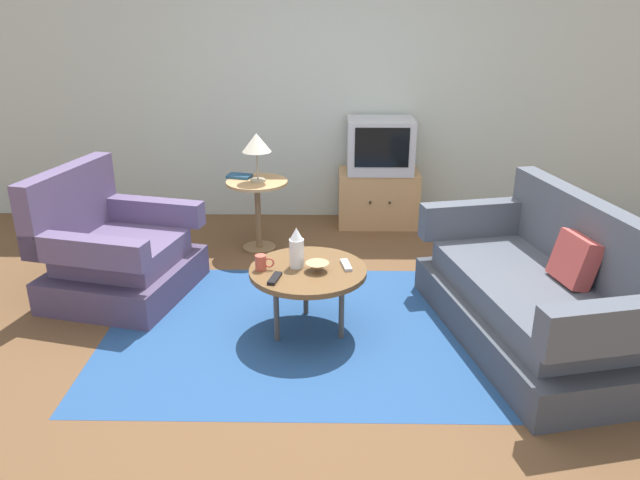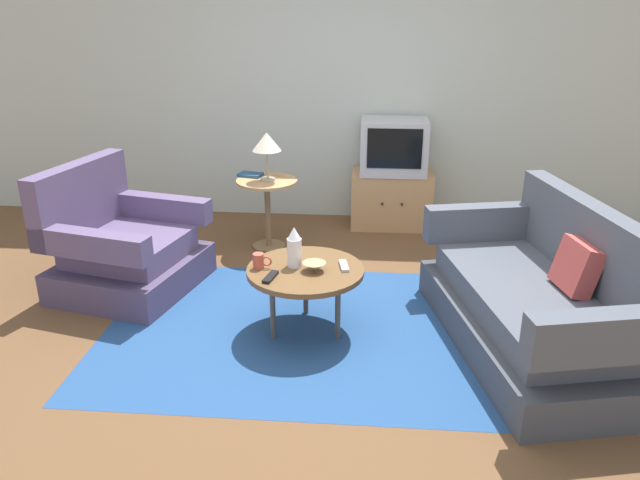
{
  "view_description": "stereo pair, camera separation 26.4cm",
  "coord_description": "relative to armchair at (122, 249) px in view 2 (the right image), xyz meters",
  "views": [
    {
      "loc": [
        0.01,
        -3.67,
        2.07
      ],
      "look_at": [
        -0.05,
        0.2,
        0.55
      ],
      "focal_mm": 34.66,
      "sensor_mm": 36.0,
      "label": 1
    },
    {
      "loc": [
        0.27,
        -3.65,
        2.07
      ],
      "look_at": [
        -0.05,
        0.2,
        0.55
      ],
      "focal_mm": 34.66,
      "sensor_mm": 36.0,
      "label": 2
    }
  ],
  "objects": [
    {
      "name": "mug",
      "position": [
        1.15,
        -0.58,
        0.2
      ],
      "size": [
        0.12,
        0.07,
        0.1
      ],
      "color": "#B74C3D",
      "rests_on": "coffee_table"
    },
    {
      "name": "tv_stand",
      "position": [
        2.05,
        1.53,
        -0.04
      ],
      "size": [
        0.76,
        0.45,
        0.53
      ],
      "color": "tan",
      "rests_on": "ground"
    },
    {
      "name": "bowl",
      "position": [
        1.51,
        -0.59,
        0.17
      ],
      "size": [
        0.15,
        0.15,
        0.06
      ],
      "color": "tan",
      "rests_on": "coffee_table"
    },
    {
      "name": "book",
      "position": [
        0.8,
        0.97,
        0.33
      ],
      "size": [
        0.23,
        0.18,
        0.02
      ],
      "rotation": [
        0.0,
        0.0,
        -0.24
      ],
      "color": "navy",
      "rests_on": "side_table"
    },
    {
      "name": "couch",
      "position": [
        2.92,
        -0.63,
        -0.0
      ],
      "size": [
        1.24,
        1.92,
        0.91
      ],
      "rotation": [
        0.0,
        0.0,
        1.79
      ],
      "color": "#3E424B",
      "rests_on": "ground"
    },
    {
      "name": "side_table",
      "position": [
        0.97,
        0.87,
        0.15
      ],
      "size": [
        0.52,
        0.52,
        0.62
      ],
      "color": "tan",
      "rests_on": "ground"
    },
    {
      "name": "armchair",
      "position": [
        0.0,
        0.0,
        0.0
      ],
      "size": [
        1.11,
        1.17,
        0.94
      ],
      "rotation": [
        0.0,
        0.0,
        -1.81
      ],
      "color": "#4B3E5C",
      "rests_on": "ground"
    },
    {
      "name": "coffee_table",
      "position": [
        1.45,
        -0.55,
        0.11
      ],
      "size": [
        0.76,
        0.76,
        0.45
      ],
      "color": "brown",
      "rests_on": "ground"
    },
    {
      "name": "area_rug",
      "position": [
        1.45,
        -0.55,
        -0.3
      ],
      "size": [
        2.67,
        1.93,
        0.0
      ],
      "primitive_type": "cube",
      "color": "navy",
      "rests_on": "ground"
    },
    {
      "name": "television",
      "position": [
        2.05,
        1.53,
        0.48
      ],
      "size": [
        0.61,
        0.45,
        0.5
      ],
      "color": "#B7B7BC",
      "rests_on": "tv_stand"
    },
    {
      "name": "back_wall",
      "position": [
        1.57,
        1.85,
        1.05
      ],
      "size": [
        9.0,
        0.12,
        2.7
      ],
      "primitive_type": "cube",
      "color": "#B2BCB2",
      "rests_on": "ground"
    },
    {
      "name": "vase",
      "position": [
        1.37,
        -0.53,
        0.28
      ],
      "size": [
        0.1,
        0.1,
        0.27
      ],
      "color": "white",
      "rests_on": "coffee_table"
    },
    {
      "name": "ground_plane",
      "position": [
        1.57,
        -0.5,
        -0.3
      ],
      "size": [
        16.0,
        16.0,
        0.0
      ],
      "primitive_type": "plane",
      "color": "brown"
    },
    {
      "name": "tv_remote_dark",
      "position": [
        1.25,
        -0.73,
        0.16
      ],
      "size": [
        0.08,
        0.18,
        0.02
      ],
      "rotation": [
        0.0,
        0.0,
        1.36
      ],
      "color": "black",
      "rests_on": "coffee_table"
    },
    {
      "name": "tv_remote_silver",
      "position": [
        1.69,
        -0.52,
        0.16
      ],
      "size": [
        0.08,
        0.18,
        0.02
      ],
      "rotation": [
        0.0,
        0.0,
        1.75
      ],
      "color": "#B2B2B7",
      "rests_on": "coffee_table"
    },
    {
      "name": "table_lamp",
      "position": [
        0.98,
        0.85,
        0.64
      ],
      "size": [
        0.24,
        0.24,
        0.41
      ],
      "color": "#9E937A",
      "rests_on": "side_table"
    }
  ]
}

